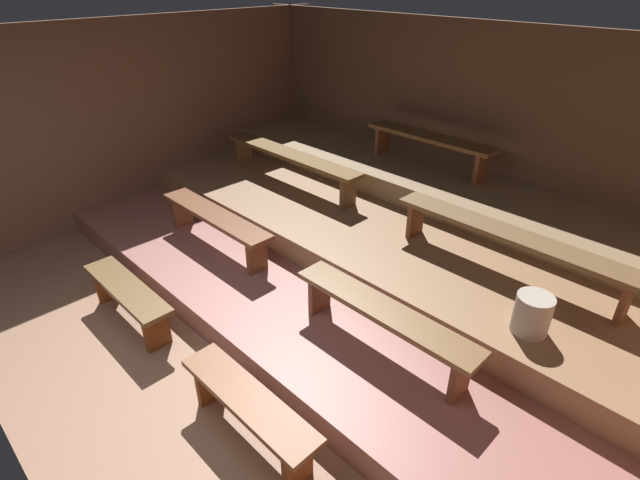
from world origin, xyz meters
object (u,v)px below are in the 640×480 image
Objects in this scene: bench_floor_left at (128,294)px; bench_lower_right at (383,316)px; bench_middle_right at (509,239)px; bench_middle_left at (290,158)px; pail_middle at (532,314)px; bench_upper_center at (429,142)px; bench_floor_right at (249,406)px; bench_lower_left at (215,220)px.

bench_floor_left is 0.75× the size of bench_lower_right.
bench_middle_right reaches higher than bench_lower_right.
bench_middle_left reaches higher than bench_lower_right.
pail_middle is (0.52, -0.62, -0.17)m from bench_middle_right.
bench_middle_left reaches higher than pail_middle.
bench_middle_left is 1.64m from bench_upper_center.
bench_lower_right is (1.97, 1.10, 0.26)m from bench_floor_left.
bench_floor_right is 0.56× the size of bench_middle_right.
bench_floor_left is at bearing 180.00° from bench_floor_right.
bench_middle_right is 6.99× the size of pail_middle.
bench_middle_right is at bearing 46.67° from bench_floor_left.
bench_middle_left is 1.32× the size of bench_upper_center.
pail_middle is (0.81, 0.69, 0.09)m from bench_lower_right.
bench_middle_left is 2.78m from bench_middle_right.
bench_lower_right is (0.22, 1.10, 0.26)m from bench_floor_right.
bench_upper_center is at bearing 145.58° from bench_middle_right.
pail_middle is (2.78, 1.79, 0.35)m from bench_floor_left.
pail_middle is at bearing 40.34° from bench_lower_right.
bench_floor_left is 3.91× the size of pail_middle.
bench_floor_left is 3.34m from bench_middle_right.
bench_upper_center is (0.70, 3.48, 0.76)m from bench_floor_left.
bench_upper_center reaches higher than bench_floor_left.
bench_lower_right is at bearing 29.13° from bench_floor_left.
bench_upper_center is (-1.57, 1.07, 0.24)m from bench_middle_right.
bench_middle_right is (0.52, 2.40, 0.52)m from bench_floor_right.
pail_middle is at bearing 32.70° from bench_floor_left.
bench_floor_left is 2.51m from bench_middle_left.
bench_middle_right is at bearing 77.39° from bench_lower_right.
bench_middle_right reaches higher than bench_lower_left.
bench_floor_left is 3.32m from pail_middle.
bench_middle_left is at bearing -138.49° from bench_upper_center.
bench_middle_right reaches higher than bench_floor_right.
bench_lower_left is 0.75× the size of bench_middle_right.
bench_floor_right is at bearing -120.01° from pail_middle.
bench_lower_right is at bearing -102.61° from bench_middle_right.
bench_floor_left is 3.63m from bench_upper_center.
bench_middle_right reaches higher than pail_middle.
bench_floor_right is 0.56× the size of bench_middle_left.
bench_floor_right is at bearing -101.53° from bench_lower_right.
bench_middle_left is at bearing 133.33° from bench_floor_right.
bench_floor_right is 0.74× the size of bench_upper_center.
pail_middle is (3.30, -0.62, -0.17)m from bench_middle_left.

